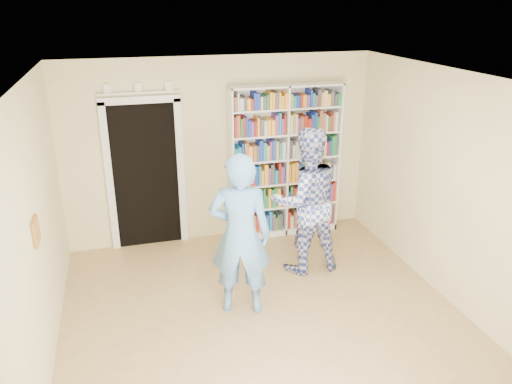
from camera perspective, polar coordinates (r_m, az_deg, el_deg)
floor at (r=5.72m, az=1.61°, el=-15.43°), size 5.00×5.00×0.00m
ceiling at (r=4.65m, az=1.96°, el=12.35°), size 5.00×5.00×0.00m
wall_back at (r=7.31m, az=-4.04°, el=4.77°), size 4.50×0.00×4.50m
wall_left at (r=4.92m, az=-24.27°, el=-5.62°), size 0.00×5.00×5.00m
wall_right at (r=6.05m, az=22.58°, el=-0.44°), size 0.00×5.00×5.00m
bookshelf at (r=7.46m, az=3.30°, el=3.56°), size 1.66×0.31×2.29m
doorway at (r=7.22m, az=-12.55°, el=2.66°), size 1.10×0.08×2.43m
wall_art at (r=5.08m, az=-23.85°, el=-4.11°), size 0.03×0.25×0.25m
man_blue at (r=5.57m, az=-1.81°, el=-4.98°), size 0.80×0.65×1.91m
man_plaid at (r=6.47m, az=5.68°, el=-1.03°), size 0.96×0.76×1.95m
paper_sheet at (r=6.34m, az=7.72°, el=-2.51°), size 0.18×0.04×0.26m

